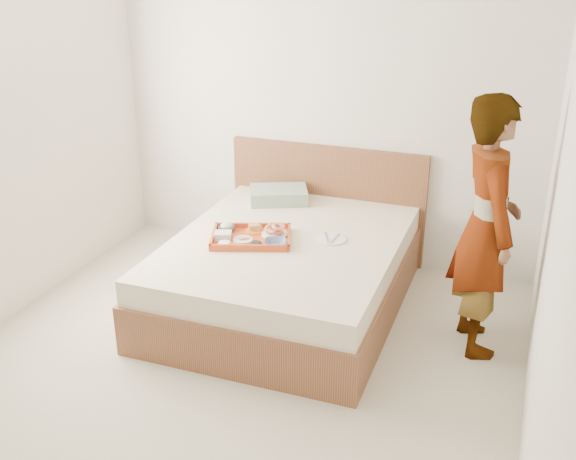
% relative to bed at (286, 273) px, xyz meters
% --- Properties ---
extents(ground, '(3.50, 4.00, 0.01)m').
position_rel_bed_xyz_m(ground, '(-0.05, -1.00, -0.27)').
color(ground, '#C0B5A2').
rests_on(ground, ground).
extents(wall_back, '(3.50, 0.01, 2.60)m').
position_rel_bed_xyz_m(wall_back, '(-0.05, 1.00, 1.04)').
color(wall_back, silver).
rests_on(wall_back, ground).
extents(wall_right, '(0.01, 4.00, 2.60)m').
position_rel_bed_xyz_m(wall_right, '(1.70, -1.00, 1.04)').
color(wall_right, silver).
rests_on(wall_right, ground).
extents(bed, '(1.65, 2.00, 0.53)m').
position_rel_bed_xyz_m(bed, '(0.00, 0.00, 0.00)').
color(bed, brown).
rests_on(bed, ground).
extents(headboard, '(1.65, 0.06, 0.95)m').
position_rel_bed_xyz_m(headboard, '(0.00, 0.97, 0.21)').
color(headboard, brown).
rests_on(headboard, ground).
extents(pillow, '(0.54, 0.47, 0.11)m').
position_rel_bed_xyz_m(pillow, '(-0.32, 0.69, 0.32)').
color(pillow, '#95AD94').
rests_on(pillow, bed).
extents(tray, '(0.65, 0.56, 0.05)m').
position_rel_bed_xyz_m(tray, '(-0.23, -0.10, 0.29)').
color(tray, '#C65214').
rests_on(tray, bed).
extents(prawn_plate, '(0.24, 0.24, 0.01)m').
position_rel_bed_xyz_m(prawn_plate, '(-0.09, 0.02, 0.29)').
color(prawn_plate, white).
rests_on(prawn_plate, tray).
extents(navy_bowl_big, '(0.20, 0.20, 0.04)m').
position_rel_bed_xyz_m(navy_bowl_big, '(-0.02, -0.16, 0.30)').
color(navy_bowl_big, navy).
rests_on(navy_bowl_big, tray).
extents(sauce_dish, '(0.10, 0.10, 0.03)m').
position_rel_bed_xyz_m(sauce_dish, '(-0.14, -0.22, 0.30)').
color(sauce_dish, black).
rests_on(sauce_dish, tray).
extents(meat_plate, '(0.17, 0.17, 0.01)m').
position_rel_bed_xyz_m(meat_plate, '(-0.27, -0.15, 0.29)').
color(meat_plate, white).
rests_on(meat_plate, tray).
extents(bread_plate, '(0.17, 0.17, 0.01)m').
position_rel_bed_xyz_m(bread_plate, '(-0.25, 0.03, 0.29)').
color(bread_plate, orange).
rests_on(bread_plate, tray).
extents(salad_bowl, '(0.15, 0.15, 0.04)m').
position_rel_bed_xyz_m(salad_bowl, '(-0.45, -0.04, 0.30)').
color(salad_bowl, navy).
rests_on(salad_bowl, tray).
extents(plastic_tub, '(0.14, 0.13, 0.05)m').
position_rel_bed_xyz_m(plastic_tub, '(-0.41, -0.17, 0.31)').
color(plastic_tub, silver).
rests_on(plastic_tub, tray).
extents(cheese_round, '(0.10, 0.10, 0.03)m').
position_rel_bed_xyz_m(cheese_round, '(-0.35, -0.28, 0.29)').
color(cheese_round, white).
rests_on(cheese_round, tray).
extents(dinner_plate, '(0.24, 0.24, 0.01)m').
position_rel_bed_xyz_m(dinner_plate, '(0.30, 0.10, 0.27)').
color(dinner_plate, white).
rests_on(dinner_plate, bed).
extents(person, '(0.59, 0.72, 1.68)m').
position_rel_bed_xyz_m(person, '(1.35, -0.04, 0.57)').
color(person, beige).
rests_on(person, ground).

